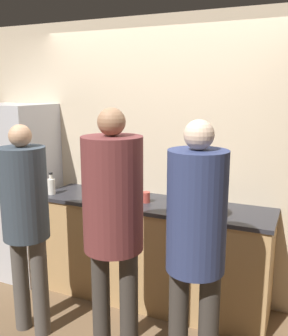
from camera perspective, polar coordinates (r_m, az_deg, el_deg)
ground_plane at (r=3.51m, az=-0.96°, el=-21.80°), size 14.00×14.00×0.00m
wall_back at (r=3.56m, az=3.21°, el=1.36°), size 5.20×0.06×2.60m
counter at (r=3.55m, az=1.36°, el=-12.56°), size 2.13×0.60×0.96m
refrigerator at (r=4.18m, az=-18.82°, el=-3.26°), size 0.76×0.65×1.80m
person_left at (r=3.05m, az=-17.62°, el=-6.48°), size 0.36×0.36×1.70m
person_center at (r=2.54m, az=-4.73°, el=-6.85°), size 0.41×0.41×1.84m
person_right at (r=2.34m, az=7.92°, el=-10.19°), size 0.36×0.36×1.78m
fruit_bowl at (r=3.09m, az=9.56°, el=-5.97°), size 0.33×0.33×0.14m
utensil_crock at (r=3.69m, az=-6.38°, el=-2.77°), size 0.13×0.13×0.24m
bottle_clear at (r=3.70m, az=-13.95°, el=-2.64°), size 0.07×0.07×0.21m
bottle_green at (r=3.49m, az=5.35°, el=-3.64°), size 0.07×0.07×0.15m
cup_red at (r=3.35m, az=0.23°, el=-4.47°), size 0.08×0.08×0.09m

